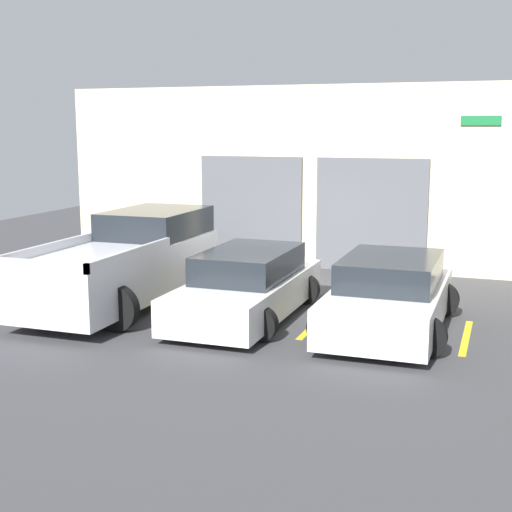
{
  "coord_description": "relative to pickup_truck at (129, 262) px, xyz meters",
  "views": [
    {
      "loc": [
        4.57,
        -14.51,
        3.57
      ],
      "look_at": [
        0.0,
        -1.66,
        1.1
      ],
      "focal_mm": 50.0,
      "sensor_mm": 36.0,
      "label": 1
    }
  ],
  "objects": [
    {
      "name": "parking_stripe_right",
      "position": [
        6.7,
        -0.25,
        -0.86
      ],
      "size": [
        0.12,
        2.2,
        0.01
      ],
      "primitive_type": "cube",
      "color": "gold",
      "rests_on": "ground"
    },
    {
      "name": "sedan_side",
      "position": [
        5.36,
        -0.23,
        -0.24
      ],
      "size": [
        2.25,
        4.22,
        1.32
      ],
      "color": "white",
      "rests_on": "ground"
    },
    {
      "name": "parking_stripe_far_left",
      "position": [
        -1.34,
        -0.25,
        -0.86
      ],
      "size": [
        0.12,
        2.2,
        0.01
      ],
      "primitive_type": "cube",
      "color": "gold",
      "rests_on": "ground"
    },
    {
      "name": "ground_plane",
      "position": [
        2.68,
        1.9,
        -0.86
      ],
      "size": [
        28.0,
        28.0,
        0.0
      ],
      "primitive_type": "plane",
      "color": "#3D3D3F"
    },
    {
      "name": "sedan_white",
      "position": [
        2.68,
        -0.22,
        -0.26
      ],
      "size": [
        2.09,
        4.49,
        1.29
      ],
      "color": "white",
      "rests_on": "ground"
    },
    {
      "name": "pickup_truck",
      "position": [
        0.0,
        0.0,
        0.0
      ],
      "size": [
        2.5,
        5.39,
        1.8
      ],
      "color": "silver",
      "rests_on": "ground"
    },
    {
      "name": "parking_stripe_centre",
      "position": [
        4.02,
        -0.25,
        -0.86
      ],
      "size": [
        0.12,
        2.2,
        0.01
      ],
      "primitive_type": "cube",
      "color": "gold",
      "rests_on": "ground"
    },
    {
      "name": "parking_stripe_left",
      "position": [
        1.34,
        -0.25,
        -0.86
      ],
      "size": [
        0.12,
        2.2,
        0.01
      ],
      "primitive_type": "cube",
      "color": "gold",
      "rests_on": "ground"
    },
    {
      "name": "shophouse_building",
      "position": [
        2.68,
        5.19,
        1.42
      ],
      "size": [
        14.06,
        0.68,
        4.61
      ],
      "color": "beige",
      "rests_on": "ground"
    }
  ]
}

